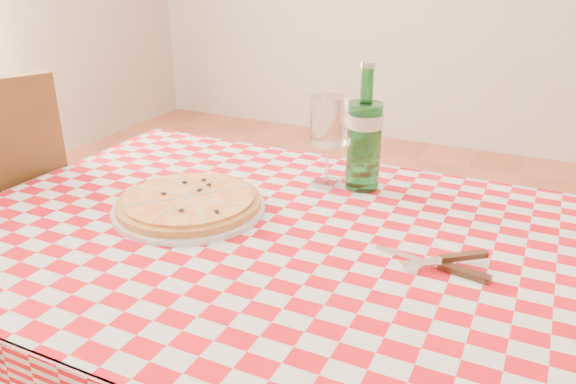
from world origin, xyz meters
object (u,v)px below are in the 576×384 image
water_bottle (365,127)px  wine_glass (328,142)px  pizza_plate (189,202)px  dining_table (284,279)px

water_bottle → wine_glass: bearing=-165.4°
pizza_plate → wine_glass: wine_glass is taller
pizza_plate → wine_glass: size_ratio=1.53×
dining_table → wine_glass: size_ratio=5.87×
wine_glass → pizza_plate: bearing=-128.5°
water_bottle → dining_table: bearing=-101.3°
dining_table → water_bottle: 0.38m
dining_table → pizza_plate: size_ratio=3.84×
dining_table → pizza_plate: 0.25m
pizza_plate → water_bottle: size_ratio=1.11×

